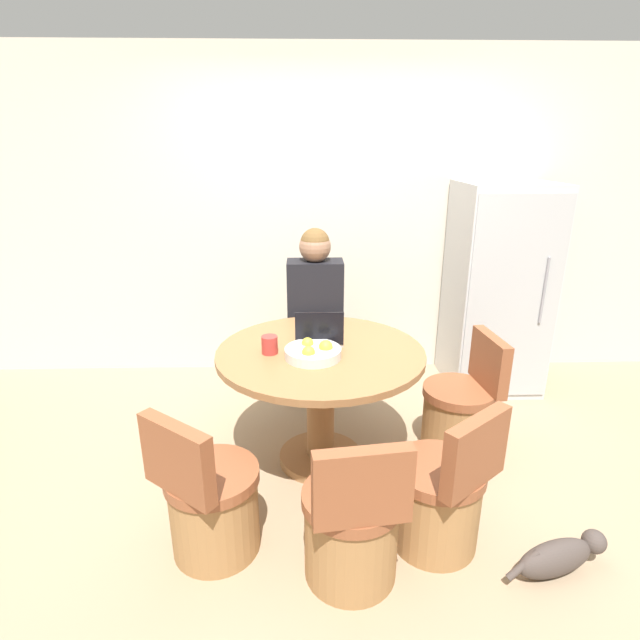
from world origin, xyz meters
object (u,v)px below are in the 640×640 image
(refrigerator, at_px, (497,289))
(chair_near_left_corner, at_px, (211,504))
(chair_near_camera, at_px, (352,528))
(chair_right_side, at_px, (459,413))
(laptop, at_px, (319,335))
(dining_table, at_px, (320,380))
(cat, at_px, (559,556))
(person_seated, at_px, (315,308))
(chair_near_right_corner, at_px, (440,498))
(fruit_bowl, at_px, (313,352))

(refrigerator, relative_size, chair_near_left_corner, 2.07)
(chair_near_camera, height_order, chair_near_left_corner, same)
(refrigerator, distance_m, chair_near_camera, 2.41)
(chair_right_side, distance_m, laptop, 1.04)
(dining_table, height_order, cat, dining_table)
(chair_near_left_corner, bearing_deg, person_seated, -71.63)
(dining_table, distance_m, cat, 1.48)
(laptop, bearing_deg, cat, 136.42)
(dining_table, xyz_separation_m, chair_near_left_corner, (-0.54, -0.71, -0.29))
(refrigerator, xyz_separation_m, chair_right_side, (-0.53, -0.96, -0.54))
(dining_table, xyz_separation_m, cat, (1.08, -0.90, -0.47))
(refrigerator, relative_size, chair_right_side, 2.07)
(chair_near_right_corner, bearing_deg, chair_right_side, -150.94)
(refrigerator, height_order, laptop, refrigerator)
(refrigerator, height_order, chair_near_camera, refrigerator)
(chair_near_camera, xyz_separation_m, chair_near_left_corner, (-0.66, 0.18, 0.00))
(laptop, xyz_separation_m, cat, (1.08, -1.03, -0.70))
(chair_right_side, bearing_deg, chair_near_left_corner, -66.88)
(chair_near_camera, xyz_separation_m, person_seated, (-0.13, 1.72, 0.48))
(chair_near_camera, height_order, laptop, laptop)
(chair_near_right_corner, distance_m, cat, 0.58)
(dining_table, distance_m, chair_near_camera, 0.94)
(chair_near_camera, relative_size, cat, 1.49)
(chair_near_camera, relative_size, person_seated, 0.59)
(cat, bearing_deg, chair_near_camera, 162.48)
(chair_right_side, distance_m, chair_near_right_corner, 0.87)
(dining_table, bearing_deg, chair_near_left_corner, -127.34)
(cat, bearing_deg, chair_near_right_corner, 142.28)
(refrigerator, distance_m, chair_right_side, 1.22)
(refrigerator, bearing_deg, chair_near_left_corner, -137.95)
(chair_near_camera, xyz_separation_m, cat, (0.96, -0.01, -0.17))
(refrigerator, height_order, fruit_bowl, refrigerator)
(cat, bearing_deg, dining_table, 123.29)
(laptop, distance_m, fruit_bowl, 0.23)
(refrigerator, height_order, chair_right_side, refrigerator)
(dining_table, xyz_separation_m, chair_near_camera, (0.11, -0.89, -0.29))
(chair_near_right_corner, bearing_deg, fruit_bowl, -83.32)
(dining_table, bearing_deg, refrigerator, 36.70)
(chair_near_camera, bearing_deg, dining_table, -90.00)
(person_seated, bearing_deg, chair_near_left_corner, 71.02)
(dining_table, height_order, chair_near_right_corner, chair_near_right_corner)
(fruit_bowl, bearing_deg, chair_near_right_corner, -45.03)
(chair_near_camera, relative_size, chair_near_left_corner, 1.00)
(chair_near_camera, distance_m, laptop, 1.15)
(fruit_bowl, relative_size, cat, 0.61)
(laptop, bearing_deg, fruit_bowl, 80.61)
(chair_near_left_corner, xyz_separation_m, person_seated, (0.53, 1.54, 0.48))
(chair_near_camera, height_order, fruit_bowl, fruit_bowl)
(chair_near_camera, distance_m, fruit_bowl, 0.96)
(chair_right_side, relative_size, chair_near_right_corner, 1.00)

